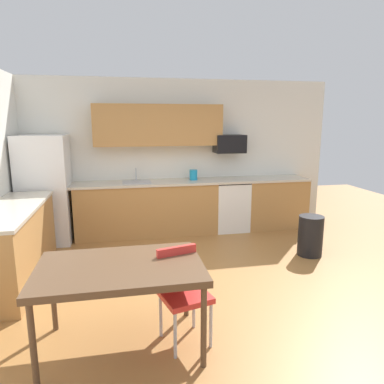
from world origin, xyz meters
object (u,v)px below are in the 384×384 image
trash_bin (310,236)px  oven_range (230,205)px  refrigerator (45,190)px  kettle (193,175)px  chair_near_table (182,287)px  microwave (229,144)px  dining_table (120,272)px

trash_bin → oven_range: bearing=118.4°
refrigerator → oven_range: bearing=1.5°
trash_bin → kettle: size_ratio=3.00×
chair_near_table → microwave: bearing=66.0°
refrigerator → dining_table: bearing=-68.6°
oven_range → kettle: kettle is taller
trash_bin → dining_table: bearing=-148.8°
refrigerator → chair_near_table: size_ratio=2.06×
chair_near_table → trash_bin: size_ratio=1.42×
dining_table → chair_near_table: bearing=3.2°
chair_near_table → kettle: size_ratio=4.25×
refrigerator → chair_near_table: (1.73, -3.02, -0.37)m
refrigerator → kettle: bearing=3.0°
chair_near_table → dining_table: bearing=-176.8°
oven_range → chair_near_table: size_ratio=1.07×
oven_range → trash_bin: size_ratio=1.52×
dining_table → refrigerator: bearing=111.4°
dining_table → kettle: (1.28, 3.18, 0.31)m
chair_near_table → oven_range: bearing=65.3°
microwave → oven_range: bearing=-90.0°
trash_bin → chair_near_table: bearing=-143.6°
microwave → dining_table: bearing=-121.2°
dining_table → kettle: 3.44m
dining_table → chair_near_table: (0.53, 0.03, -0.21)m
oven_range → microwave: 1.12m
refrigerator → kettle: size_ratio=8.77×
microwave → chair_near_table: (-1.42, -3.20, -1.06)m
refrigerator → trash_bin: refrigerator is taller
chair_near_table → trash_bin: chair_near_table is taller
oven_range → dining_table: 3.70m
refrigerator → microwave: refrigerator is taller
dining_table → trash_bin: bearing=31.2°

